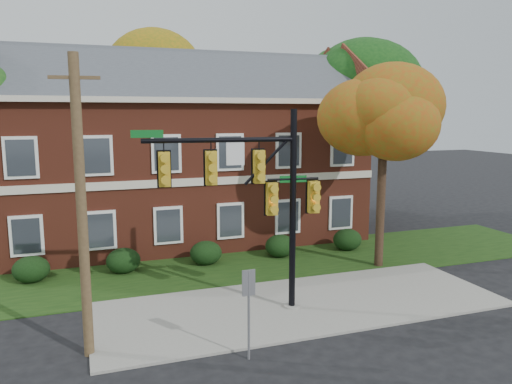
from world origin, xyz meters
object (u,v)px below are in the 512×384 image
object	(u,v)px
tree_far_rear	(177,79)
sign_post	(249,299)
tree_near_right	(391,110)
utility_pole	(82,208)
hedge_left	(123,261)
hedge_right	(280,246)
hedge_far_right	(347,240)
hedge_center	(206,253)
traffic_signal	(257,189)
tree_right_rear	(363,87)
apartment_building	(181,144)
hedge_far_left	(31,269)

from	to	relation	value
tree_far_rear	sign_post	size ratio (longest dim) A/B	4.61
tree_near_right	utility_pole	size ratio (longest dim) A/B	1.06
tree_near_right	sign_post	world-z (taller)	tree_near_right
hedge_left	tree_near_right	world-z (taller)	tree_near_right
hedge_right	hedge_far_right	bearing A→B (deg)	0.00
tree_far_rear	tree_near_right	bearing A→B (deg)	-69.73
utility_pole	sign_post	bearing A→B (deg)	-15.87
tree_far_rear	sign_post	bearing A→B (deg)	-96.01
hedge_center	hedge_right	xyz separation A→B (m)	(3.50, 0.00, 0.00)
traffic_signal	sign_post	xyz separation A→B (m)	(-1.27, -2.90, -2.46)
sign_post	tree_right_rear	bearing A→B (deg)	48.01
sign_post	traffic_signal	bearing A→B (deg)	63.97
apartment_building	tree_far_rear	distance (m)	8.84
hedge_far_right	traffic_signal	world-z (taller)	traffic_signal
hedge_far_left	sign_post	bearing A→B (deg)	-55.19
utility_pole	sign_post	distance (m)	4.99
hedge_far_left	traffic_signal	xyz separation A→B (m)	(7.32, -5.80, 3.63)
tree_right_rear	utility_pole	distance (m)	21.32
hedge_left	tree_near_right	distance (m)	12.68
hedge_far_left	hedge_left	world-z (taller)	same
sign_post	tree_near_right	bearing A→B (deg)	33.30
hedge_center	utility_pole	size ratio (longest dim) A/B	0.17
hedge_left	hedge_far_right	distance (m)	10.50
apartment_building	tree_right_rear	world-z (taller)	tree_right_rear
hedge_far_left	tree_far_rear	distance (m)	17.61
sign_post	apartment_building	bearing A→B (deg)	83.75
utility_pole	traffic_signal	bearing A→B (deg)	19.64
tree_right_rear	sign_post	xyz separation A→B (m)	(-12.27, -14.81, -6.43)
apartment_building	hedge_center	xyz separation A→B (m)	(0.00, -5.25, -4.46)
apartment_building	hedge_left	distance (m)	7.73
utility_pole	hedge_left	bearing A→B (deg)	84.72
traffic_signal	sign_post	size ratio (longest dim) A/B	2.68
apartment_building	traffic_signal	xyz separation A→B (m)	(0.32, -11.05, -0.84)
tree_far_rear	utility_pole	world-z (taller)	tree_far_rear
tree_near_right	tree_right_rear	distance (m)	9.94
apartment_building	sign_post	distance (m)	14.37
hedge_far_right	sign_post	size ratio (longest dim) A/B	0.56
hedge_far_left	tree_far_rear	xyz separation A→B (m)	(8.34, 13.09, 8.32)
hedge_far_left	hedge_center	distance (m)	7.00
hedge_left	hedge_right	size ratio (longest dim) A/B	1.00
tree_far_rear	sign_post	xyz separation A→B (m)	(-2.29, -21.79, -7.15)
hedge_left	hedge_far_right	world-z (taller)	same
hedge_right	tree_far_rear	xyz separation A→B (m)	(-2.16, 13.09, 8.32)
apartment_building	hedge_right	bearing A→B (deg)	-56.33
hedge_center	tree_right_rear	size ratio (longest dim) A/B	0.13
hedge_far_right	tree_far_rear	size ratio (longest dim) A/B	0.12
tree_right_rear	sign_post	bearing A→B (deg)	-129.63
hedge_center	tree_near_right	size ratio (longest dim) A/B	0.16
apartment_building	hedge_right	world-z (taller)	apartment_building
hedge_far_right	tree_far_rear	world-z (taller)	tree_far_rear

